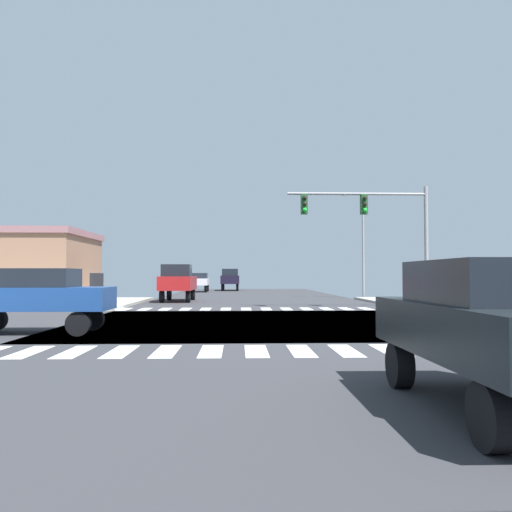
{
  "coord_description": "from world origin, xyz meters",
  "views": [
    {
      "loc": [
        -1.16,
        -19.18,
        1.7
      ],
      "look_at": [
        -0.14,
        10.85,
        2.76
      ],
      "focal_mm": 37.33,
      "sensor_mm": 36.0,
      "label": 1
    }
  ],
  "objects_px": {
    "sedan_leading_4": "(199,281)",
    "sedan_trailing_5": "(35,295)",
    "sedan_crossing_2": "(492,321)",
    "traffic_signal_mast": "(371,217)",
    "pickup_outer_1": "(178,281)",
    "suv_nearside_1": "(230,278)",
    "bank_building": "(3,266)",
    "street_lamp": "(360,235)"
  },
  "relations": [
    {
      "from": "traffic_signal_mast",
      "to": "sedan_trailing_5",
      "type": "height_order",
      "value": "traffic_signal_mast"
    },
    {
      "from": "traffic_signal_mast",
      "to": "street_lamp",
      "type": "distance_m",
      "value": 11.46
    },
    {
      "from": "sedan_crossing_2",
      "to": "sedan_trailing_5",
      "type": "bearing_deg",
      "value": 134.64
    },
    {
      "from": "pickup_outer_1",
      "to": "bank_building",
      "type": "bearing_deg",
      "value": -3.19
    },
    {
      "from": "sedan_crossing_2",
      "to": "street_lamp",
      "type": "bearing_deg",
      "value": 79.86
    },
    {
      "from": "traffic_signal_mast",
      "to": "sedan_trailing_5",
      "type": "bearing_deg",
      "value": -138.71
    },
    {
      "from": "suv_nearside_1",
      "to": "sedan_crossing_2",
      "type": "relative_size",
      "value": 1.07
    },
    {
      "from": "suv_nearside_1",
      "to": "sedan_crossing_2",
      "type": "xyz_separation_m",
      "value": [
        4.0,
        -51.12,
        -0.28
      ]
    },
    {
      "from": "traffic_signal_mast",
      "to": "pickup_outer_1",
      "type": "distance_m",
      "value": 13.38
    },
    {
      "from": "bank_building",
      "to": "pickup_outer_1",
      "type": "xyz_separation_m",
      "value": [
        11.35,
        -0.63,
        -0.98
      ]
    },
    {
      "from": "traffic_signal_mast",
      "to": "sedan_crossing_2",
      "type": "height_order",
      "value": "traffic_signal_mast"
    },
    {
      "from": "traffic_signal_mast",
      "to": "bank_building",
      "type": "xyz_separation_m",
      "value": [
        -21.99,
        8.02,
        -2.37
      ]
    },
    {
      "from": "sedan_crossing_2",
      "to": "sedan_leading_4",
      "type": "bearing_deg",
      "value": 98.52
    },
    {
      "from": "sedan_crossing_2",
      "to": "pickup_outer_1",
      "type": "distance_m",
      "value": 28.57
    },
    {
      "from": "suv_nearside_1",
      "to": "sedan_crossing_2",
      "type": "height_order",
      "value": "suv_nearside_1"
    },
    {
      "from": "traffic_signal_mast",
      "to": "bank_building",
      "type": "distance_m",
      "value": 23.53
    },
    {
      "from": "bank_building",
      "to": "sedan_leading_4",
      "type": "xyz_separation_m",
      "value": [
        11.35,
        18.42,
        -1.15
      ]
    },
    {
      "from": "suv_nearside_1",
      "to": "sedan_trailing_5",
      "type": "relative_size",
      "value": 1.07
    },
    {
      "from": "street_lamp",
      "to": "sedan_trailing_5",
      "type": "bearing_deg",
      "value": -123.24
    },
    {
      "from": "street_lamp",
      "to": "traffic_signal_mast",
      "type": "bearing_deg",
      "value": -100.09
    },
    {
      "from": "pickup_outer_1",
      "to": "traffic_signal_mast",
      "type": "bearing_deg",
      "value": 145.24
    },
    {
      "from": "street_lamp",
      "to": "pickup_outer_1",
      "type": "bearing_deg",
      "value": -162.89
    },
    {
      "from": "street_lamp",
      "to": "bank_building",
      "type": "distance_m",
      "value": 24.33
    },
    {
      "from": "street_lamp",
      "to": "bank_building",
      "type": "relative_size",
      "value": 0.61
    },
    {
      "from": "bank_building",
      "to": "sedan_crossing_2",
      "type": "distance_m",
      "value": 33.77
    },
    {
      "from": "street_lamp",
      "to": "sedan_leading_4",
      "type": "bearing_deg",
      "value": 129.84
    },
    {
      "from": "traffic_signal_mast",
      "to": "suv_nearside_1",
      "type": "xyz_separation_m",
      "value": [
        -7.64,
        30.81,
        -3.24
      ]
    },
    {
      "from": "sedan_crossing_2",
      "to": "sedan_leading_4",
      "type": "xyz_separation_m",
      "value": [
        -7.0,
        46.75,
        0.0
      ]
    },
    {
      "from": "sedan_trailing_5",
      "to": "traffic_signal_mast",
      "type": "bearing_deg",
      "value": -48.71
    },
    {
      "from": "pickup_outer_1",
      "to": "sedan_trailing_5",
      "type": "bearing_deg",
      "value": 83.7
    },
    {
      "from": "bank_building",
      "to": "sedan_trailing_5",
      "type": "distance_m",
      "value": 21.34
    },
    {
      "from": "sedan_leading_4",
      "to": "sedan_trailing_5",
      "type": "xyz_separation_m",
      "value": [
        -2.05,
        -37.59,
        0.0
      ]
    },
    {
      "from": "bank_building",
      "to": "sedan_leading_4",
      "type": "relative_size",
      "value": 2.89
    },
    {
      "from": "sedan_trailing_5",
      "to": "sedan_crossing_2",
      "type": "bearing_deg",
      "value": -135.36
    },
    {
      "from": "sedan_trailing_5",
      "to": "street_lamp",
      "type": "bearing_deg",
      "value": -33.24
    },
    {
      "from": "street_lamp",
      "to": "sedan_leading_4",
      "type": "xyz_separation_m",
      "value": [
        -12.65,
        15.16,
        -3.49
      ]
    },
    {
      "from": "sedan_leading_4",
      "to": "sedan_trailing_5",
      "type": "relative_size",
      "value": 1.0
    },
    {
      "from": "bank_building",
      "to": "pickup_outer_1",
      "type": "distance_m",
      "value": 11.41
    },
    {
      "from": "traffic_signal_mast",
      "to": "sedan_leading_4",
      "type": "bearing_deg",
      "value": 111.93
    },
    {
      "from": "sedan_leading_4",
      "to": "pickup_outer_1",
      "type": "xyz_separation_m",
      "value": [
        -0.0,
        -19.06,
        0.17
      ]
    },
    {
      "from": "sedan_crossing_2",
      "to": "sedan_trailing_5",
      "type": "relative_size",
      "value": 1.0
    },
    {
      "from": "suv_nearside_1",
      "to": "sedan_leading_4",
      "type": "xyz_separation_m",
      "value": [
        -3.0,
        -4.37,
        -0.28
      ]
    }
  ]
}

